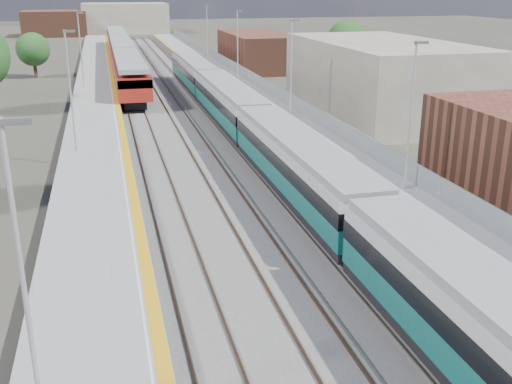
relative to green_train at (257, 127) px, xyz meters
name	(u,v)px	position (x,y,z in m)	size (l,w,h in m)	color
ground	(197,111)	(-1.50, 16.78, -2.06)	(320.00, 320.00, 0.00)	#47443A
ballast_bed	(169,107)	(-3.75, 19.28, -2.03)	(10.50, 155.00, 0.06)	#565451
tracks	(174,102)	(-3.15, 20.95, -1.95)	(8.96, 160.00, 0.17)	#4C3323
platform_right	(246,98)	(3.78, 19.27, -1.53)	(4.70, 155.00, 8.52)	slate
platform_left	(96,105)	(-10.55, 19.27, -1.54)	(4.30, 155.00, 8.52)	slate
green_train	(257,127)	(0.00, 0.00, 0.00)	(2.66, 74.14, 2.93)	black
red_train	(122,53)	(-7.00, 47.25, 0.24)	(3.09, 62.54, 3.90)	black
tree_c	(33,49)	(-17.93, 42.59, 1.44)	(4.11, 4.11, 5.58)	#382619
tree_d	(347,42)	(19.65, 32.34, 2.41)	(5.24, 5.24, 7.11)	#382619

